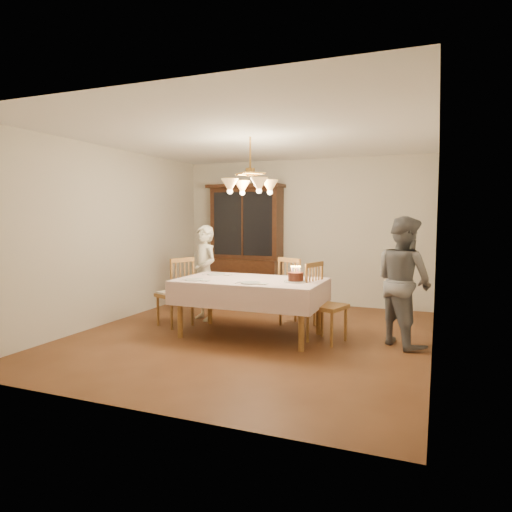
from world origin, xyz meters
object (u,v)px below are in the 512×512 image
at_px(dining_table, 250,285).
at_px(chair_far_side, 297,296).
at_px(birthday_cake, 296,278).
at_px(elderly_woman, 204,273).
at_px(china_hutch, 246,246).

relative_size(dining_table, chair_far_side, 1.90).
xyz_separation_m(dining_table, birthday_cake, (0.62, -0.00, 0.13)).
height_order(chair_far_side, birthday_cake, chair_far_side).
distance_m(dining_table, elderly_woman, 1.20).
distance_m(elderly_woman, birthday_cake, 1.76).
relative_size(dining_table, birthday_cake, 6.33).
distance_m(dining_table, birthday_cake, 0.63).
bearing_deg(birthday_cake, china_hutch, 125.92).
bearing_deg(birthday_cake, dining_table, 179.81).
bearing_deg(birthday_cake, chair_far_side, 105.22).
bearing_deg(dining_table, elderly_woman, 148.45).
relative_size(dining_table, china_hutch, 0.88).
height_order(china_hutch, birthday_cake, china_hutch).
height_order(dining_table, china_hutch, china_hutch).
bearing_deg(elderly_woman, dining_table, -1.69).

